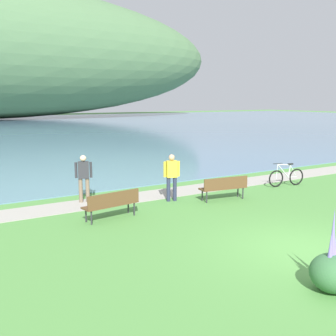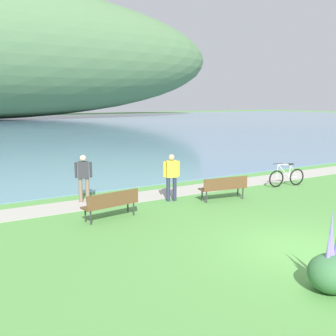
{
  "view_description": "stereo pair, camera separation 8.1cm",
  "coord_description": "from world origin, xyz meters",
  "views": [
    {
      "loc": [
        -7.76,
        -6.26,
        3.65
      ],
      "look_at": [
        0.32,
        6.99,
        1.0
      ],
      "focal_mm": 43.03,
      "sensor_mm": 36.0,
      "label": 1
    },
    {
      "loc": [
        -7.69,
        -6.3,
        3.65
      ],
      "look_at": [
        0.32,
        6.99,
        1.0
      ],
      "focal_mm": 43.03,
      "sensor_mm": 36.0,
      "label": 2
    }
  ],
  "objects": [
    {
      "name": "park_bench_further_along",
      "position": [
        1.45,
        4.92,
        0.52
      ],
      "size": [
        1.85,
        0.72,
        0.88
      ],
      "color": "brown",
      "rests_on": "ground"
    },
    {
      "name": "echium_bush_closest_to_camera",
      "position": [
        -1.29,
        -1.73,
        0.41
      ],
      "size": [
        0.9,
        0.9,
        1.65
      ],
      "color": "#386B3D",
      "rests_on": "ground"
    },
    {
      "name": "person_on_the_grass",
      "position": [
        -0.23,
        5.84,
        0.98
      ],
      "size": [
        0.59,
        0.31,
        1.71
      ],
      "color": "#282D47",
      "rests_on": "ground"
    },
    {
      "name": "person_at_shoreline",
      "position": [
        -3.01,
        7.3,
        0.98
      ],
      "size": [
        0.58,
        0.34,
        1.71
      ],
      "color": "#72604C",
      "rests_on": "ground"
    },
    {
      "name": "park_bench_near_camera",
      "position": [
        -3.0,
        4.86,
        0.52
      ],
      "size": [
        1.85,
        0.73,
        0.88
      ],
      "color": "brown",
      "rests_on": "ground"
    },
    {
      "name": "shoreline_path",
      "position": [
        0.0,
        6.97,
        0.01
      ],
      "size": [
        60.0,
        1.5,
        0.01
      ],
      "primitive_type": "cube",
      "color": "#A39E93",
      "rests_on": "ground"
    },
    {
      "name": "bicycle_leaning_near_bench",
      "position": [
        5.29,
        5.46,
        0.4
      ],
      "size": [
        1.76,
        0.36,
        1.01
      ],
      "color": "black",
      "rests_on": "ground"
    },
    {
      "name": "ground_plane",
      "position": [
        0.0,
        0.0,
        0.0
      ],
      "size": [
        200.0,
        200.0,
        0.0
      ],
      "primitive_type": "plane",
      "color": "#518E42"
    }
  ]
}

